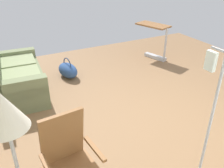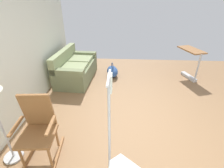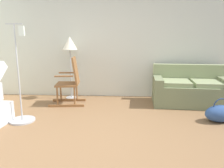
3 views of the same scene
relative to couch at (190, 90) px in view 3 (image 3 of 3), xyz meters
The scene contains 7 objects.
ground_plane 2.62m from the couch, 133.96° to the right, with size 7.13×7.13×0.00m, color olive.
back_wall 2.18m from the couch, 160.99° to the left, with size 5.91×0.10×2.70m, color silver.
couch is the anchor object (origin of this frame).
rocking_chair 2.65m from the couch, behind, with size 0.80×0.54×1.05m.
floor_lamp 2.90m from the couch, behind, with size 0.34×0.34×1.48m.
duffel_bag 1.09m from the couch, 77.15° to the right, with size 0.61×0.43×0.43m.
iv_pole 3.48m from the couch, 159.39° to the right, with size 0.44×0.44×1.69m.
Camera 3 is at (0.34, -3.00, 1.48)m, focal length 35.60 mm.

